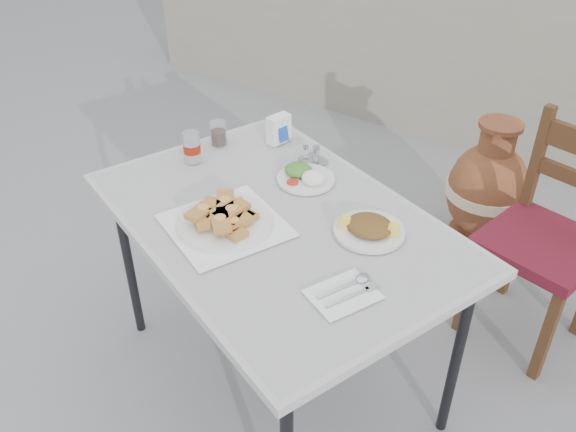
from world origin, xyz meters
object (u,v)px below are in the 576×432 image
Objects in this scene: pide_plate at (225,217)px; terracotta_urn at (487,191)px; soda_can at (192,147)px; napkin_holder at (279,129)px; chair at (548,237)px; condiment_caddy at (313,156)px; salad_chopped_plate at (369,228)px; cola_glass at (218,134)px; salad_rice_plate at (305,176)px; cafe_table at (277,230)px.

terracotta_urn is (0.48, 1.53, -0.52)m from pide_plate.
soda_can is 0.38m from napkin_holder.
chair is 0.67m from terracotta_urn.
salad_chopped_plate is at bearing -35.28° from condiment_caddy.
salad_chopped_plate is 0.86m from cola_glass.
pide_plate is 0.60m from cola_glass.
napkin_holder is (-0.27, 0.20, 0.04)m from salad_rice_plate.
salad_chopped_plate is (0.37, -0.16, 0.00)m from salad_rice_plate.
napkin_holder reaches higher than cafe_table.
salad_chopped_plate is 0.83m from soda_can.
pide_plate is 1.40m from chair.
salad_chopped_plate is 2.08× the size of condiment_caddy.
cafe_table is 13.14× the size of napkin_holder.
pide_plate is 0.41m from salad_rice_plate.
salad_chopped_plate is at bearing -92.06° from terracotta_urn.
salad_chopped_plate is 0.97m from chair.
napkin_holder is at bearing 38.59° from cola_glass.
chair is at bearing 48.98° from cafe_table.
chair is 1.37× the size of terracotta_urn.
salad_rice_plate reaches higher than terracotta_urn.
terracotta_urn is (0.87, 1.25, -0.55)m from soda_can.
cafe_table is at bearing -79.05° from salad_rice_plate.
cola_glass reaches higher than pide_plate.
cola_glass is 0.83× the size of napkin_holder.
napkin_holder is at bearing 150.54° from salad_chopped_plate.
soda_can is 1.62m from terracotta_urn.
cola_glass reaches higher than cafe_table.
cafe_table is 1.49m from terracotta_urn.
salad_chopped_plate is 0.73m from napkin_holder.
salad_rice_plate is at bearing 100.95° from cafe_table.
salad_rice_plate is 1.78× the size of soda_can.
soda_can reaches higher than pide_plate.
condiment_caddy is 1.20m from terracotta_urn.
terracotta_urn is (0.36, 1.38, -0.43)m from cafe_table.
chair reaches higher than terracotta_urn.
pide_plate is at bearing -128.01° from cafe_table.
condiment_caddy is (-0.10, 0.40, 0.08)m from cafe_table.
condiment_caddy is at bearing -115.43° from terracotta_urn.
salad_chopped_plate is at bearing -107.69° from chair.
condiment_caddy is at bearing -138.47° from chair.
cafe_table is 0.34m from salad_chopped_plate.
soda_can is 0.17m from cola_glass.
salad_rice_plate is at bearing -23.79° from napkin_holder.
cola_glass is at bearing 132.14° from pide_plate.
pide_plate is 0.55m from condiment_caddy.
pide_plate reaches higher than condiment_caddy.
salad_chopped_plate reaches higher than terracotta_urn.
cafe_table is 2.16× the size of terracotta_urn.
soda_can is 1.04× the size of napkin_holder.
napkin_holder is 1.27m from terracotta_urn.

